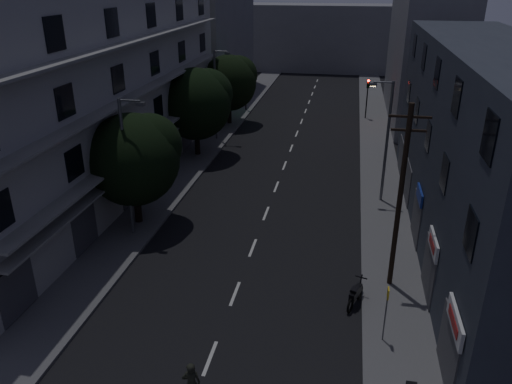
% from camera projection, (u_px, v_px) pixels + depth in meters
% --- Properties ---
extents(ground, '(160.00, 160.00, 0.00)m').
position_uv_depth(ground, '(285.00, 163.00, 40.71)').
color(ground, black).
rests_on(ground, ground).
extents(sidewalk_left, '(3.00, 90.00, 0.15)m').
position_uv_depth(sidewalk_left, '(197.00, 157.00, 41.95)').
color(sidewalk_left, '#565659').
rests_on(sidewalk_left, ground).
extents(sidewalk_right, '(3.00, 90.00, 0.15)m').
position_uv_depth(sidewalk_right, '(379.00, 169.00, 39.41)').
color(sidewalk_right, '#565659').
rests_on(sidewalk_right, ground).
extents(lane_markings, '(0.15, 60.50, 0.01)m').
position_uv_depth(lane_markings, '(294.00, 140.00, 46.34)').
color(lane_markings, beige).
rests_on(lane_markings, ground).
extents(building_left, '(7.00, 36.00, 14.00)m').
position_uv_depth(building_left, '(98.00, 90.00, 33.64)').
color(building_left, '#ACABA6').
rests_on(building_left, ground).
extents(building_right, '(6.19, 28.00, 11.00)m').
position_uv_depth(building_right, '(484.00, 151.00, 26.57)').
color(building_right, '#2D323D').
rests_on(building_right, ground).
extents(building_far_left, '(6.00, 20.00, 16.00)m').
position_uv_depth(building_far_left, '(213.00, 30.00, 60.28)').
color(building_far_left, slate).
rests_on(building_far_left, ground).
extents(building_far_right, '(6.00, 20.00, 13.00)m').
position_uv_depth(building_far_right, '(424.00, 56.00, 51.41)').
color(building_far_right, slate).
rests_on(building_far_right, ground).
extents(building_far_end, '(24.00, 8.00, 10.00)m').
position_uv_depth(building_far_end, '(323.00, 38.00, 79.28)').
color(building_far_end, slate).
rests_on(building_far_end, ground).
extents(tree_near, '(5.50, 5.50, 6.78)m').
position_uv_depth(tree_near, '(134.00, 156.00, 29.16)').
color(tree_near, black).
rests_on(tree_near, sidewalk_left).
extents(tree_mid, '(5.87, 5.87, 7.22)m').
position_uv_depth(tree_mid, '(196.00, 101.00, 40.68)').
color(tree_mid, black).
rests_on(tree_mid, sidewalk_left).
extents(tree_far, '(5.54, 5.54, 6.85)m').
position_uv_depth(tree_far, '(229.00, 81.00, 49.77)').
color(tree_far, black).
rests_on(tree_far, sidewalk_left).
extents(traffic_signal_far_right, '(0.28, 0.37, 4.10)m').
position_uv_depth(traffic_signal_far_right, '(368.00, 90.00, 51.91)').
color(traffic_signal_far_right, black).
rests_on(traffic_signal_far_right, sidewalk_right).
extents(traffic_signal_far_left, '(0.28, 0.37, 4.10)m').
position_uv_depth(traffic_signal_far_left, '(246.00, 83.00, 55.27)').
color(traffic_signal_far_left, black).
rests_on(traffic_signal_far_left, sidewalk_left).
extents(street_lamp_left_near, '(1.51, 0.25, 8.00)m').
position_uv_depth(street_lamp_left_near, '(128.00, 162.00, 27.66)').
color(street_lamp_left_near, slate).
rests_on(street_lamp_left_near, sidewalk_left).
extents(street_lamp_right, '(1.51, 0.25, 8.00)m').
position_uv_depth(street_lamp_right, '(386.00, 136.00, 32.01)').
color(street_lamp_right, slate).
rests_on(street_lamp_right, sidewalk_right).
extents(street_lamp_left_far, '(1.51, 0.25, 8.00)m').
position_uv_depth(street_lamp_left_far, '(217.00, 91.00, 44.70)').
color(street_lamp_left_far, '#595A60').
rests_on(street_lamp_left_far, sidewalk_left).
extents(utility_pole, '(1.80, 0.24, 9.00)m').
position_uv_depth(utility_pole, '(400.00, 196.00, 22.74)').
color(utility_pole, black).
rests_on(utility_pole, sidewalk_right).
extents(bus_stop_sign, '(0.06, 0.35, 2.52)m').
position_uv_depth(bus_stop_sign, '(387.00, 305.00, 20.09)').
color(bus_stop_sign, '#595B60').
rests_on(bus_stop_sign, sidewalk_right).
extents(motorcycle, '(0.89, 1.90, 1.27)m').
position_uv_depth(motorcycle, '(355.00, 295.00, 23.07)').
color(motorcycle, black).
rests_on(motorcycle, ground).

